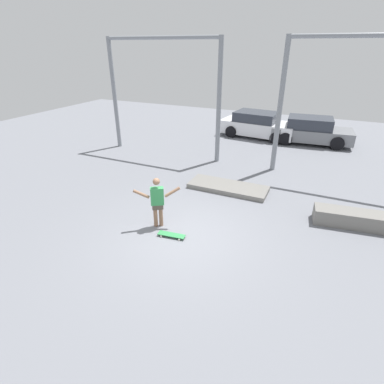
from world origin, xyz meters
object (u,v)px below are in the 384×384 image
(grind_box, at_px, (368,221))
(parked_car_white, at_px, (258,125))
(skateboard, at_px, (171,235))
(skateboarder, at_px, (157,200))
(parked_car_grey, at_px, (311,131))
(manual_pad, at_px, (228,187))

(grind_box, relative_size, parked_car_white, 0.67)
(skateboard, bearing_deg, skateboarder, 143.28)
(skateboarder, distance_m, parked_car_white, 10.82)
(grind_box, relative_size, parked_car_grey, 0.70)
(skateboarder, relative_size, parked_car_white, 0.35)
(manual_pad, bearing_deg, parked_car_white, 95.55)
(skateboard, distance_m, parked_car_white, 11.18)
(skateboard, bearing_deg, parked_car_grey, 69.75)
(manual_pad, bearing_deg, parked_car_grey, 73.83)
(parked_car_white, height_order, parked_car_grey, parked_car_white)
(skateboard, distance_m, manual_pad, 3.63)
(parked_car_grey, bearing_deg, skateboarder, -111.67)
(skateboarder, xyz_separation_m, parked_car_white, (0.34, 10.81, -0.17))
(grind_box, bearing_deg, parked_car_grey, 105.87)
(skateboarder, distance_m, skateboard, 1.06)
(skateboard, bearing_deg, manual_pad, 75.85)
(skateboard, xyz_separation_m, manual_pad, (0.46, 3.60, 0.02))
(skateboard, relative_size, parked_car_white, 0.18)
(skateboarder, distance_m, grind_box, 6.15)
(manual_pad, distance_m, parked_car_grey, 7.82)
(skateboarder, distance_m, manual_pad, 3.50)
(parked_car_white, relative_size, parked_car_grey, 1.04)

